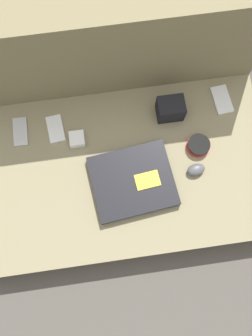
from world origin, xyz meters
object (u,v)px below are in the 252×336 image
at_px(laptop, 133,181).
at_px(phone_silver, 222,100).
at_px(charger_brick, 77,139).
at_px(camera_pouch, 170,109).
at_px(speaker_puck, 198,145).
at_px(phone_black, 20,132).
at_px(computer_mouse, 196,170).
at_px(phone_small, 56,129).

xyz_separation_m(laptop, phone_silver, (0.40, 0.28, -0.01)).
bearing_deg(charger_brick, camera_pouch, 9.64).
bearing_deg(speaker_puck, phone_black, 167.15).
xyz_separation_m(computer_mouse, charger_brick, (-0.43, 0.18, 0.00)).
distance_m(laptop, charger_brick, 0.27).
height_order(phone_small, camera_pouch, camera_pouch).
relative_size(speaker_puck, phone_small, 0.77).
relative_size(camera_pouch, charger_brick, 1.71).
height_order(phone_black, camera_pouch, camera_pouch).
xyz_separation_m(phone_black, camera_pouch, (0.59, -0.00, 0.04)).
xyz_separation_m(computer_mouse, phone_small, (-0.51, 0.24, -0.01)).
distance_m(computer_mouse, charger_brick, 0.47).
bearing_deg(speaker_puck, laptop, -158.84).
height_order(laptop, computer_mouse, laptop).
height_order(laptop, phone_small, laptop).
height_order(speaker_puck, charger_brick, charger_brick).
relative_size(phone_silver, phone_black, 1.07).
xyz_separation_m(phone_small, camera_pouch, (0.45, 0.00, 0.04)).
distance_m(phone_silver, phone_black, 0.81).
bearing_deg(camera_pouch, phone_small, -179.45).
bearing_deg(computer_mouse, speaker_puck, 64.38).
distance_m(laptop, phone_silver, 0.49).
xyz_separation_m(phone_silver, phone_black, (-0.81, -0.02, -0.00)).
bearing_deg(laptop, computer_mouse, -3.77).
bearing_deg(camera_pouch, speaker_puck, -59.84).
xyz_separation_m(laptop, camera_pouch, (0.18, 0.26, 0.03)).
bearing_deg(phone_silver, charger_brick, -176.31).
bearing_deg(phone_small, phone_black, 170.87).
height_order(phone_silver, phone_black, phone_silver).
xyz_separation_m(laptop, computer_mouse, (0.24, 0.01, -0.00)).
xyz_separation_m(speaker_puck, charger_brick, (-0.46, 0.09, 0.00)).
distance_m(speaker_puck, phone_black, 0.70).
bearing_deg(laptop, phone_silver, 28.83).
distance_m(phone_silver, camera_pouch, 0.22).
relative_size(computer_mouse, charger_brick, 1.26).
bearing_deg(charger_brick, computer_mouse, -22.89).
distance_m(phone_black, charger_brick, 0.23).
relative_size(speaker_puck, phone_black, 0.77).
height_order(camera_pouch, charger_brick, camera_pouch).
distance_m(computer_mouse, phone_small, 0.57).
distance_m(phone_silver, phone_small, 0.68).
bearing_deg(charger_brick, phone_black, 162.98).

